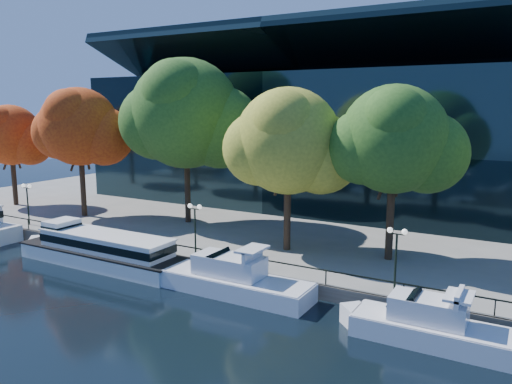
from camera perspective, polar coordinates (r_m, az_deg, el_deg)
The scene contains 15 objects.
ground at distance 35.91m, azimuth -9.36°, elevation -10.71°, with size 160.00×160.00×0.00m, color black.
promenade at distance 67.02m, azimuth 10.51°, elevation -0.67°, with size 90.00×67.08×1.00m.
railing at distance 37.74m, azimuth -6.33°, elevation -6.52°, with size 88.20×0.08×0.99m.
convention_building at distance 63.24m, azimuth 5.92°, elevation 6.14°, with size 50.00×24.57×21.43m.
tour_boat at distance 42.00m, azimuth -17.64°, elevation -6.09°, with size 16.59×3.70×3.15m.
cruiser_near at distance 34.15m, azimuth -2.98°, elevation -9.80°, with size 11.76×3.03×3.41m.
cruiser_far at distance 28.98m, azimuth 19.03°, elevation -14.13°, with size 9.76×2.71×3.19m.
tree_0 at distance 64.34m, azimuth -26.21°, elevation 5.72°, with size 8.70×7.14×11.67m.
tree_1 at distance 54.84m, azimuth -19.46°, elevation 6.87°, with size 10.07×8.26×13.42m.
tree_2 at distance 49.19m, azimuth -7.88°, elevation 8.61°, with size 13.33×10.93×16.11m.
tree_3 at distance 39.20m, azimuth 3.87°, elevation 5.56°, with size 10.50×8.61×13.00m.
tree_4 at distance 37.92m, azimuth 15.68°, elevation 5.55°, with size 9.99×8.19×13.10m.
lamp_0 at distance 53.38m, azimuth -24.69°, elevation -0.28°, with size 1.26×0.36×4.03m.
lamp_1 at distance 39.01m, azimuth -7.00°, elevation -2.89°, with size 1.26×0.36×4.03m.
lamp_2 at distance 32.48m, azimuth 15.77°, elevation -5.79°, with size 1.26×0.36×4.03m.
Camera 1 is at (21.37, -26.00, 12.52)m, focal length 35.00 mm.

